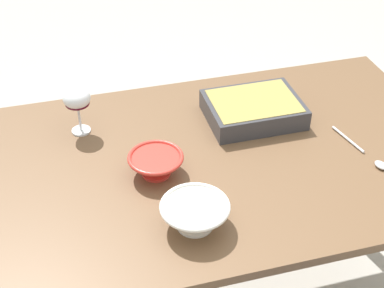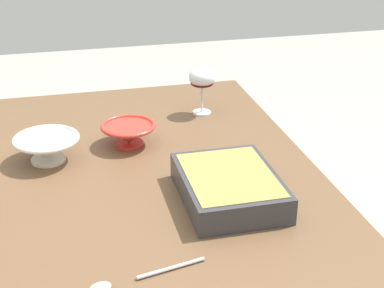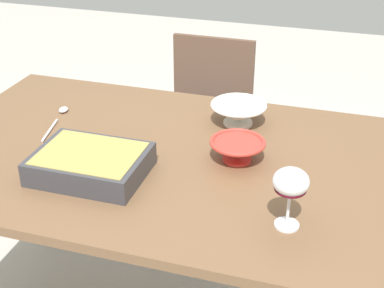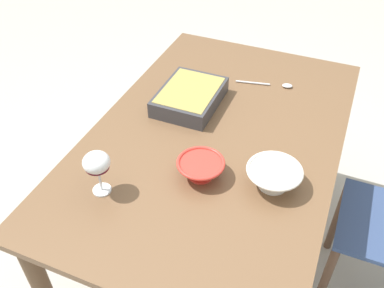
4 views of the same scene
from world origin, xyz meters
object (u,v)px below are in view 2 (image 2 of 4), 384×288
(dining_table, at_px, (153,216))
(small_bowl, at_px, (128,133))
(wine_glass, at_px, (202,80))
(mixing_bowl, at_px, (47,147))
(serving_spoon, at_px, (125,281))
(casserole_dish, at_px, (229,185))

(dining_table, xyz_separation_m, small_bowl, (-0.23, -0.03, 0.15))
(wine_glass, height_order, small_bowl, wine_glass)
(mixing_bowl, height_order, small_bowl, mixing_bowl)
(wine_glass, distance_m, small_bowl, 0.34)
(mixing_bowl, relative_size, serving_spoon, 0.75)
(wine_glass, bearing_deg, dining_table, -30.21)
(dining_table, distance_m, wine_glass, 0.54)
(wine_glass, relative_size, mixing_bowl, 0.87)
(dining_table, height_order, mixing_bowl, mixing_bowl)
(wine_glass, xyz_separation_m, small_bowl, (0.19, -0.27, -0.08))
(casserole_dish, bearing_deg, small_bowl, -152.20)
(wine_glass, xyz_separation_m, serving_spoon, (0.82, -0.37, -0.11))
(dining_table, distance_m, small_bowl, 0.28)
(casserole_dish, distance_m, serving_spoon, 0.40)
(serving_spoon, bearing_deg, wine_glass, 155.84)
(casserole_dish, bearing_deg, serving_spoon, -47.92)
(small_bowl, relative_size, serving_spoon, 0.66)
(dining_table, height_order, serving_spoon, serving_spoon)
(wine_glass, distance_m, serving_spoon, 0.91)
(mixing_bowl, relative_size, small_bowl, 1.13)
(dining_table, bearing_deg, casserole_dish, 50.22)
(mixing_bowl, bearing_deg, dining_table, 55.48)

